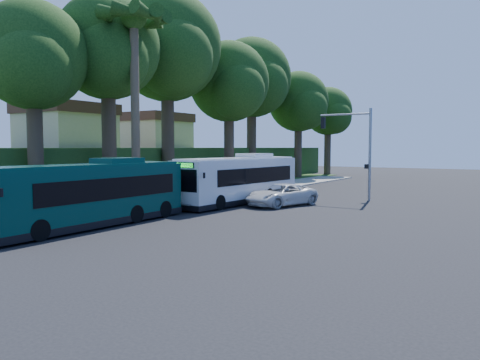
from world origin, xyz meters
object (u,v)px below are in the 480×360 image
Objects in this scene: teal_bus at (92,193)px; white_bus at (240,179)px; bus_shelter at (132,181)px; pickup at (281,195)px.

white_bus is at bearing 84.74° from teal_bus.
teal_bus is at bearing -91.43° from white_bus.
pickup is (7.84, 6.46, -1.05)m from bus_shelter.
teal_bus reaches higher than pickup.
bus_shelter is at bearing -123.04° from pickup.
pickup is at bearing 6.64° from white_bus.
white_bus reaches higher than pickup.
white_bus is 3.41m from pickup.
white_bus is at bearing 53.85° from bus_shelter.
teal_bus is at bearing -60.83° from bus_shelter.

